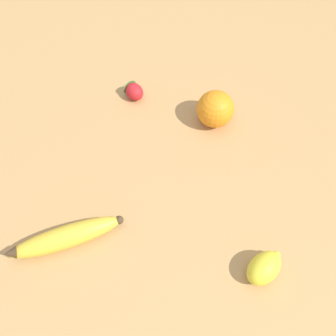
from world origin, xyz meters
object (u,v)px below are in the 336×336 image
banana (64,237)px  lemon (263,268)px  orange (215,109)px  strawberry (133,91)px

banana → lemon: (-0.34, 0.15, 0.00)m
orange → strawberry: orange is taller
strawberry → lemon: 0.50m
lemon → orange: bearing=-93.5°
strawberry → lemon: size_ratio=0.72×
orange → lemon: 0.36m
orange → banana: bearing=30.7°
banana → orange: size_ratio=2.70×
orange → strawberry: bearing=-36.2°
banana → strawberry: (-0.20, -0.34, -0.00)m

